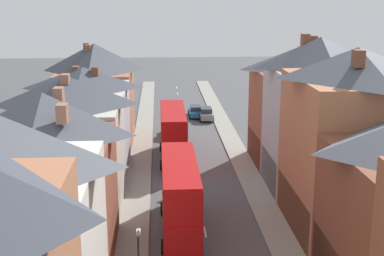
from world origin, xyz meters
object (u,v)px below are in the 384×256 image
Objects in this scene: double_decker_bus_lead at (173,134)px; car_parked_right_a at (206,113)px; car_near_silver at (171,129)px; car_mid_black at (195,111)px; double_decker_bus_mid_street at (180,196)px.

car_parked_right_a is (4.91, 17.76, -1.97)m from double_decker_bus_lead.
car_near_silver is at bearing 89.95° from double_decker_bus_lead.
car_parked_right_a is at bearing 74.55° from double_decker_bus_lead.
double_decker_bus_lead reaches higher than car_mid_black.
car_near_silver is at bearing -121.03° from car_parked_right_a.
double_decker_bus_mid_street is (0.00, -17.05, 0.00)m from double_decker_bus_lead.
car_mid_black is at bearing 127.38° from car_parked_right_a.
double_decker_bus_mid_street is 26.74m from car_near_silver.
car_near_silver is 10.48m from car_mid_black.
double_decker_bus_mid_street is 2.48× the size of car_near_silver.
double_decker_bus_mid_street is at bearing -98.03° from car_parked_right_a.
car_near_silver is 0.95× the size of car_parked_right_a.
car_near_silver is 0.96× the size of car_mid_black.
car_parked_right_a is (4.91, 34.81, -1.97)m from double_decker_bus_mid_street.
car_near_silver is at bearing -110.08° from car_mid_black.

